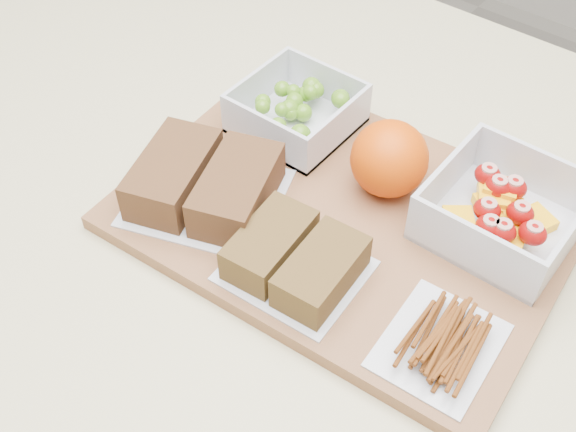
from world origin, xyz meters
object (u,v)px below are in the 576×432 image
object	(u,v)px
cutting_board	(344,218)
sandwich_bag_center	(295,259)
sandwich_bag_left	(205,183)
pretzel_bag	(441,338)
orange	(389,159)
grape_container	(299,110)
fruit_container	(502,213)

from	to	relation	value
cutting_board	sandwich_bag_center	world-z (taller)	sandwich_bag_center
sandwich_bag_left	pretzel_bag	bearing A→B (deg)	-1.59
orange	sandwich_bag_center	world-z (taller)	orange
grape_container	fruit_container	world-z (taller)	fruit_container
grape_container	pretzel_bag	bearing A→B (deg)	-30.06
orange	sandwich_bag_left	distance (m)	0.18
cutting_board	sandwich_bag_left	distance (m)	0.14
grape_container	orange	distance (m)	0.13
grape_container	sandwich_bag_center	xyz separation A→B (m)	(0.12, -0.17, -0.00)
fruit_container	orange	size ratio (longest dim) A/B	1.70
orange	pretzel_bag	distance (m)	0.19
cutting_board	orange	world-z (taller)	orange
cutting_board	pretzel_bag	xyz separation A→B (m)	(0.15, -0.08, 0.02)
grape_container	pretzel_bag	distance (m)	0.31
orange	sandwich_bag_center	distance (m)	0.14
cutting_board	sandwich_bag_left	xyz separation A→B (m)	(-0.12, -0.07, 0.03)
grape_container	orange	bearing A→B (deg)	-10.04
cutting_board	sandwich_bag_center	xyz separation A→B (m)	(0.01, -0.09, 0.03)
pretzel_bag	sandwich_bag_left	bearing A→B (deg)	178.41
pretzel_bag	sandwich_bag_center	bearing A→B (deg)	-175.45
cutting_board	sandwich_bag_left	size ratio (longest dim) A/B	2.32
sandwich_bag_left	sandwich_bag_center	world-z (taller)	sandwich_bag_left
cutting_board	sandwich_bag_center	bearing A→B (deg)	-89.38
grape_container	fruit_container	size ratio (longest dim) A/B	0.88
fruit_container	sandwich_bag_center	world-z (taller)	fruit_container
cutting_board	pretzel_bag	distance (m)	0.17
grape_container	orange	xyz separation A→B (m)	(0.13, -0.02, 0.02)
grape_container	orange	world-z (taller)	orange
sandwich_bag_left	pretzel_bag	size ratio (longest dim) A/B	1.60
cutting_board	orange	bearing A→B (deg)	73.56
sandwich_bag_left	sandwich_bag_center	xyz separation A→B (m)	(0.13, -0.02, -0.00)
grape_container	sandwich_bag_center	size ratio (longest dim) A/B	0.92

